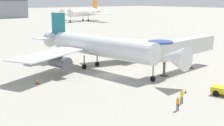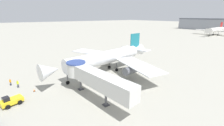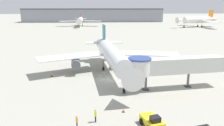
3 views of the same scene
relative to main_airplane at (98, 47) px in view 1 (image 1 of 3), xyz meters
name	(u,v)px [view 1 (image 1 of 3)]	position (x,y,z in m)	size (l,w,h in m)	color
ground_plane	(110,75)	(-1.34, -4.96, -4.22)	(800.00, 800.00, 0.00)	#9E9B8E
main_airplane	(98,47)	(0.00, 0.00, 0.00)	(34.16, 33.52, 9.99)	silver
jet_bridge	(179,47)	(9.90, -10.51, 0.16)	(18.21, 5.20, 6.06)	silver
traffic_cone_port_wing	(37,81)	(-13.24, -1.95, -3.83)	(0.50, 0.50, 0.82)	black
traffic_cone_near_nose	(186,91)	(0.37, -19.43, -3.91)	(0.39, 0.39, 0.64)	black
ground_crew_marshaller	(178,103)	(-5.99, -23.17, -3.26)	(0.29, 0.36, 1.66)	#1E2338
ground_crew_wing_walker	(182,96)	(-3.65, -21.91, -3.18)	(0.30, 0.39, 1.80)	#1E2338
background_jet_orange_tail	(83,12)	(70.08, 107.54, 1.01)	(33.91, 35.40, 12.02)	white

